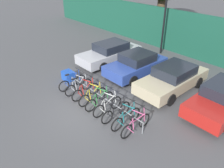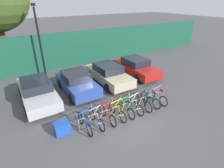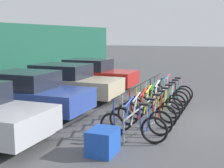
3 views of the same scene
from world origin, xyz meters
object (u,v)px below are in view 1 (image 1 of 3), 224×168
bicycle_black (116,112)px  car_blue (136,64)px  bicycle_white (108,106)px  car_beige (173,78)px  lamp_post (165,12)px  bicycle_red (86,91)px  bicycle_pink (136,125)px  car_red (223,98)px  cargo_crate (68,76)px  car_silver (110,53)px  bike_rack (102,97)px  bicycle_silver (79,87)px  bicycle_green (99,101)px  bicycle_yellow (93,96)px  bicycle_blue (72,82)px  bicycle_teal (126,118)px

bicycle_black → car_blue: size_ratio=0.43×
bicycle_white → bicycle_black: 0.59m
car_beige → lamp_post: size_ratio=0.81×
bicycle_red → bicycle_pink: same height
car_red → cargo_crate: 8.34m
bicycle_red → car_silver: 4.77m
bike_rack → bicycle_silver: size_ratio=3.12×
lamp_post → bicycle_red: bearing=-80.5°
bicycle_silver → bicycle_green: bearing=2.4°
bicycle_yellow → lamp_post: lamp_post is taller
bicycle_white → car_silver: 5.91m
bicycle_red → bicycle_green: bearing=1.8°
bicycle_blue → bicycle_silver: 0.63m
bike_rack → car_blue: 3.94m
bicycle_yellow → bicycle_pink: 2.91m
bicycle_white → car_silver: bearing=139.2°
car_blue → car_beige: bearing=3.0°
bicycle_blue → bike_rack: bearing=7.2°
car_beige → lamp_post: bearing=133.6°
car_silver → cargo_crate: (0.36, -3.61, -0.42)m
bicycle_yellow → bicycle_white: same height
bicycle_black → car_red: 5.01m
bike_rack → bicycle_green: 0.19m
bicycle_white → bicycle_teal: bearing=1.3°
bicycle_silver → lamp_post: size_ratio=0.31×
bicycle_white → cargo_crate: (-4.02, 0.35, -0.10)m
bicycle_yellow → car_blue: bearing=98.2°
car_red → bike_rack: bearing=-135.2°
bicycle_white → car_red: bearing=51.8°
bicycle_red → bicycle_white: bearing=1.8°
bicycle_silver → bicycle_red: 0.64m
bicycle_green → bicycle_pink: (2.38, 0.00, 0.00)m
bicycle_pink → lamp_post: 9.72m
bicycle_black → bicycle_teal: (0.63, 0.00, 0.00)m
bike_rack → bicycle_white: 0.64m
bicycle_teal → cargo_crate: 5.25m
bicycle_blue → bicycle_white: (3.00, 0.00, 0.00)m
bicycle_silver → cargo_crate: 1.69m
bicycle_blue → car_silver: (-1.38, 3.96, 0.31)m
bike_rack → cargo_crate: bearing=176.6°
bike_rack → bicycle_black: bearing=-7.1°
bicycle_blue → bicycle_green: 2.40m
car_silver → cargo_crate: size_ratio=6.53×
bike_rack → bicycle_green: bearing=-85.9°
car_silver → car_beige: (5.09, 0.05, -0.00)m
bicycle_red → car_silver: car_silver is taller
bicycle_silver → bicycle_white: same height
car_silver → car_blue: bearing=-1.8°
bicycle_silver → car_blue: (0.52, 3.88, 0.31)m
bicycle_pink → car_silver: car_silver is taller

